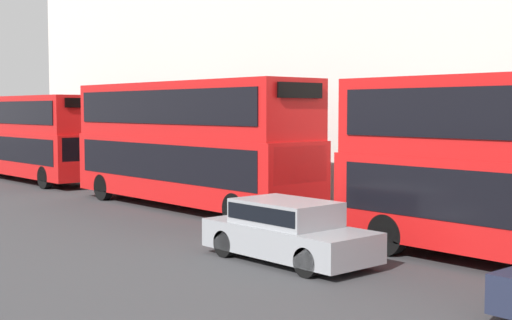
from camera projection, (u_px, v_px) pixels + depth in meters
bus_second_in_queue at (188, 139)px, 24.88m from camera, size 2.59×11.20×4.42m
bus_third_in_queue at (34, 134)px, 34.49m from camera, size 2.59×10.45×4.10m
car_hatchback at (287, 229)px, 16.31m from camera, size 1.76×4.26×1.41m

